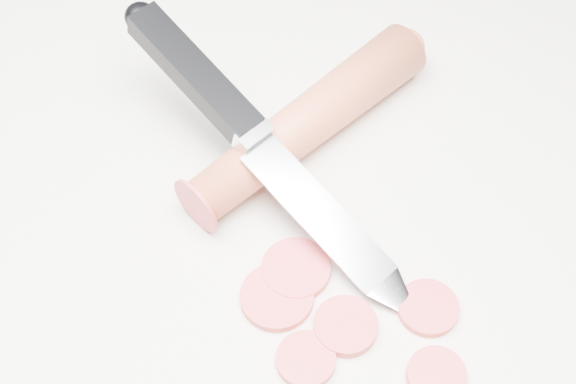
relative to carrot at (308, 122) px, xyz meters
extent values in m
plane|color=silver|center=(-0.02, -0.10, -0.02)|extent=(2.40, 2.40, 0.00)
cylinder|color=#C95331|center=(0.00, 0.00, 0.00)|extent=(0.17, 0.13, 0.03)
cylinder|color=#D5343C|center=(0.00, -0.13, -0.02)|extent=(0.03, 0.03, 0.01)
cylinder|color=#D5343C|center=(-0.04, -0.11, -0.02)|extent=(0.04, 0.04, 0.01)
cylinder|color=#D5343C|center=(-0.03, -0.15, -0.02)|extent=(0.03, 0.03, 0.01)
cylinder|color=#D5343C|center=(0.05, -0.13, -0.02)|extent=(0.03, 0.03, 0.01)
cylinder|color=#D5343C|center=(-0.02, -0.09, -0.02)|extent=(0.04, 0.04, 0.01)
cylinder|color=#D5343C|center=(0.04, -0.17, -0.02)|extent=(0.03, 0.03, 0.01)
camera|label=1|loc=(-0.06, -0.31, 0.38)|focal=50.00mm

